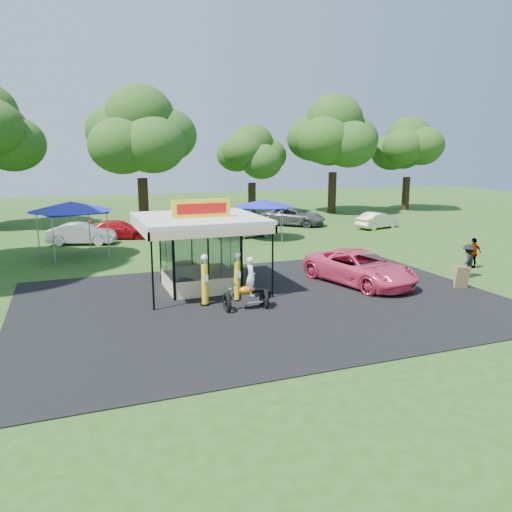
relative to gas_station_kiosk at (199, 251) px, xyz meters
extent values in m
plane|color=#244816|center=(2.00, -4.99, -1.78)|extent=(120.00, 120.00, 0.00)
cube|color=black|center=(2.00, -2.99, -1.76)|extent=(20.00, 14.00, 0.04)
cube|color=white|center=(0.00, 0.01, -1.75)|extent=(3.00, 3.00, 0.06)
cube|color=white|center=(0.00, 0.01, 1.51)|extent=(5.40, 5.40, 0.18)
cube|color=yellow|center=(0.00, -0.49, 2.00)|extent=(2.60, 0.25, 0.80)
cube|color=red|center=(0.00, -0.62, 2.00)|extent=(2.21, 0.02, 0.45)
cylinder|color=black|center=(-2.55, -2.54, -0.18)|extent=(0.08, 0.08, 3.20)
cylinder|color=black|center=(2.55, -2.54, -0.18)|extent=(0.08, 0.08, 3.20)
cylinder|color=black|center=(-0.46, -2.58, -1.74)|extent=(0.40, 0.40, 0.09)
cylinder|color=yellow|center=(-0.46, -2.58, -0.87)|extent=(0.27, 0.27, 1.65)
cylinder|color=silver|center=(-0.46, -2.58, 0.05)|extent=(0.18, 0.18, 0.18)
sphere|color=white|center=(-0.46, -2.58, 0.23)|extent=(0.29, 0.29, 0.29)
cube|color=white|center=(-0.46, -2.74, -0.59)|extent=(0.20, 0.02, 0.27)
cylinder|color=black|center=(0.99, -2.43, -1.74)|extent=(0.40, 0.40, 0.09)
cylinder|color=yellow|center=(0.99, -2.43, -0.88)|extent=(0.27, 0.27, 1.63)
cylinder|color=silver|center=(0.99, -2.43, 0.03)|extent=(0.18, 0.18, 0.18)
sphere|color=white|center=(0.99, -2.43, 0.21)|extent=(0.29, 0.29, 0.29)
cube|color=white|center=(0.99, -2.59, -0.60)|extent=(0.20, 0.02, 0.27)
torus|color=black|center=(0.14, -3.65, -1.43)|extent=(0.20, 0.89, 0.88)
torus|color=black|center=(1.71, -3.70, -1.43)|extent=(0.20, 0.89, 0.88)
cube|color=silver|center=(0.98, -3.68, -1.26)|extent=(0.59, 0.31, 0.31)
ellipsoid|color=orange|center=(0.98, -3.68, -0.96)|extent=(0.67, 0.38, 0.31)
cube|color=black|center=(1.35, -3.69, -1.03)|extent=(0.59, 0.29, 0.10)
cube|color=black|center=(1.75, -3.70, -1.21)|extent=(0.38, 0.37, 0.29)
cylinder|color=silver|center=(0.30, -3.65, -1.05)|extent=(0.46, 0.08, 0.94)
cylinder|color=silver|center=(0.46, -3.66, -0.68)|extent=(0.07, 0.63, 0.05)
sphere|color=silver|center=(0.28, -3.65, -0.89)|extent=(0.17, 0.17, 0.17)
imported|color=white|center=(1.14, -3.68, -0.42)|extent=(0.40, 0.59, 1.57)
torus|color=black|center=(-0.76, -0.80, -1.40)|extent=(0.83, 0.48, 0.80)
torus|color=black|center=(-0.90, -0.64, -1.40)|extent=(0.81, 0.46, 0.80)
cube|color=#593819|center=(11.27, -4.39, -1.23)|extent=(0.66, 0.46, 1.08)
cube|color=#593819|center=(11.27, -4.12, -1.23)|extent=(0.66, 0.46, 1.08)
imported|color=yellow|center=(0.00, 2.21, -1.30)|extent=(2.82, 1.13, 0.96)
imported|color=#F0416B|center=(7.35, -1.86, -0.98)|extent=(4.04, 6.28, 1.61)
imported|color=black|center=(13.15, -2.64, -0.93)|extent=(1.27, 1.08, 1.70)
imported|color=gray|center=(14.94, -1.16, -0.95)|extent=(0.99, 0.42, 1.67)
imported|color=silver|center=(-4.69, 13.93, -1.05)|extent=(4.71, 2.77, 1.47)
imported|color=#B30D13|center=(-2.04, 15.49, -1.12)|extent=(4.88, 2.94, 1.32)
imported|color=#B5B6BA|center=(6.56, 12.68, -0.99)|extent=(4.88, 2.48, 1.59)
imported|color=#4E4F51|center=(12.70, 17.09, -1.02)|extent=(5.75, 5.62, 1.53)
imported|color=beige|center=(18.49, 13.02, -1.12)|extent=(4.28, 2.47, 1.33)
cylinder|color=gray|center=(-6.86, 11.28, -0.45)|extent=(0.07, 0.07, 2.66)
cylinder|color=gray|center=(-3.73, 11.28, -0.45)|extent=(0.07, 0.07, 2.66)
cylinder|color=gray|center=(-6.86, 8.14, -0.45)|extent=(0.07, 0.07, 2.66)
cylinder|color=gray|center=(-3.73, 8.14, -0.45)|extent=(0.07, 0.07, 2.66)
cube|color=#1C20B7|center=(-5.29, 9.71, 0.95)|extent=(3.33, 3.33, 0.13)
cone|color=#1C20B7|center=(-5.29, 9.71, 1.29)|extent=(4.80, 4.80, 0.56)
cylinder|color=gray|center=(6.37, 12.92, -0.64)|extent=(0.06, 0.06, 2.28)
cylinder|color=gray|center=(9.02, 12.92, -0.64)|extent=(0.06, 0.06, 2.28)
cylinder|color=gray|center=(6.37, 10.27, -0.64)|extent=(0.06, 0.06, 2.28)
cylinder|color=gray|center=(9.02, 10.27, -0.64)|extent=(0.06, 0.06, 2.28)
cube|color=#1C20B7|center=(7.70, 11.59, 0.55)|extent=(2.85, 2.85, 0.11)
cone|color=#1C20B7|center=(7.70, 11.59, 0.85)|extent=(4.10, 4.10, 0.47)
cylinder|color=black|center=(0.66, 21.70, 0.24)|extent=(0.87, 0.87, 4.04)
ellipsoid|color=#1E3F12|center=(0.66, 21.70, 5.49)|extent=(9.69, 9.69, 8.31)
cylinder|color=black|center=(12.21, 26.07, -0.20)|extent=(0.79, 0.79, 3.16)
ellipsoid|color=#1E3F12|center=(12.21, 26.07, 3.84)|extent=(7.38, 7.38, 6.33)
cylinder|color=black|center=(20.22, 23.84, 0.31)|extent=(0.84, 0.84, 4.19)
ellipsoid|color=#1E3F12|center=(20.22, 23.84, 5.67)|extent=(9.78, 9.78, 8.38)
cylinder|color=black|center=(29.24, 23.60, 0.00)|extent=(0.80, 0.80, 3.56)
ellipsoid|color=#1E3F12|center=(29.24, 23.60, 4.46)|extent=(8.04, 8.04, 6.89)
camera|label=1|loc=(-5.49, -21.71, 4.41)|focal=35.00mm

